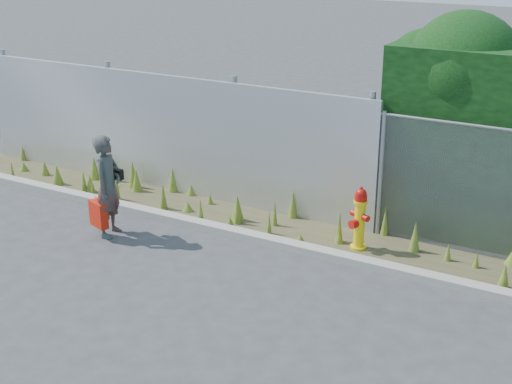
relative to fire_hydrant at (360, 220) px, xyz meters
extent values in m
plane|color=#39393B|center=(-1.00, -2.31, -0.50)|extent=(80.00, 80.00, 0.00)
cube|color=gray|center=(-1.00, -0.51, -0.44)|extent=(16.00, 0.22, 0.12)
cube|color=#433E26|center=(-1.00, 0.09, -0.49)|extent=(16.00, 1.20, 0.01)
cone|color=#50681F|center=(-3.97, 0.65, -0.25)|extent=(0.22, 0.22, 0.50)
cone|color=#50681F|center=(-1.54, 0.15, -0.26)|extent=(0.09, 0.09, 0.48)
cone|color=#50681F|center=(-5.39, -0.20, -0.28)|extent=(0.13, 0.13, 0.43)
cone|color=#50681F|center=(-2.16, -0.27, -0.40)|extent=(0.17, 0.17, 0.20)
cone|color=#50681F|center=(1.32, 0.25, -0.36)|extent=(0.11, 0.11, 0.28)
cone|color=#50681F|center=(1.75, 0.22, -0.37)|extent=(0.10, 0.10, 0.24)
cone|color=#50681F|center=(-0.36, 0.08, -0.23)|extent=(0.13, 0.13, 0.52)
cone|color=#50681F|center=(-2.13, -0.08, -0.26)|extent=(0.13, 0.13, 0.47)
cone|color=#50681F|center=(-3.56, 0.65, -0.39)|extent=(0.18, 0.18, 0.21)
cone|color=#50681F|center=(-2.19, 0.03, -0.26)|extent=(0.23, 0.23, 0.47)
cone|color=#50681F|center=(-6.20, -0.08, -0.37)|extent=(0.08, 0.08, 0.26)
cone|color=#50681F|center=(2.22, -0.23, -0.30)|extent=(0.17, 0.17, 0.39)
cone|color=#50681F|center=(0.18, 0.69, -0.24)|extent=(0.13, 0.13, 0.51)
cone|color=#50681F|center=(-3.16, -0.04, -0.40)|extent=(0.21, 0.21, 0.18)
cone|color=#50681F|center=(-1.44, 0.62, -0.24)|extent=(0.17, 0.17, 0.50)
cone|color=#50681F|center=(-3.01, 0.44, -0.39)|extent=(0.12, 0.12, 0.21)
cone|color=#50681F|center=(-4.57, 0.33, -0.27)|extent=(0.20, 0.20, 0.45)
cone|color=#50681F|center=(-5.39, 0.54, -0.22)|extent=(0.21, 0.21, 0.55)
cone|color=#50681F|center=(-5.72, 0.46, -0.26)|extent=(0.22, 0.22, 0.46)
cone|color=#50681F|center=(0.78, 0.32, -0.25)|extent=(0.17, 0.17, 0.49)
cone|color=#50681F|center=(-6.74, 0.14, -0.35)|extent=(0.18, 0.18, 0.30)
cone|color=#50681F|center=(-4.60, -0.20, -0.23)|extent=(0.11, 0.11, 0.53)
cone|color=#50681F|center=(-7.11, -0.36, -0.31)|extent=(0.10, 0.10, 0.37)
cone|color=#50681F|center=(-0.84, -0.32, -0.40)|extent=(0.19, 0.19, 0.18)
cone|color=#50681F|center=(-3.60, -0.15, -0.25)|extent=(0.15, 0.15, 0.49)
cone|color=#50681F|center=(-7.31, 0.12, -0.40)|extent=(0.20, 0.20, 0.20)
cone|color=#50681F|center=(-5.43, 0.30, -0.40)|extent=(0.09, 0.09, 0.18)
cone|color=#50681F|center=(-6.14, -0.13, -0.30)|extent=(0.24, 0.24, 0.38)
cone|color=#50681F|center=(-5.32, 0.26, -0.27)|extent=(0.18, 0.18, 0.46)
cone|color=#50681F|center=(-1.46, -0.19, -0.29)|extent=(0.09, 0.09, 0.40)
cone|color=#50681F|center=(-5.29, -0.14, -0.32)|extent=(0.19, 0.19, 0.35)
cone|color=#50681F|center=(-5.13, -0.26, -0.32)|extent=(0.08, 0.08, 0.34)
cone|color=#50681F|center=(-0.33, 0.02, -0.38)|extent=(0.14, 0.14, 0.23)
cone|color=#50681F|center=(-7.86, 0.63, -0.34)|extent=(0.14, 0.14, 0.32)
cone|color=#50681F|center=(-2.69, -0.33, -0.28)|extent=(0.12, 0.12, 0.42)
cone|color=#50681F|center=(-4.76, 0.46, -0.23)|extent=(0.20, 0.20, 0.53)
cube|color=silver|center=(-4.25, 0.69, 0.60)|extent=(8.50, 0.08, 2.20)
cylinder|color=gray|center=(-8.30, 0.81, 0.65)|extent=(0.10, 0.10, 2.30)
cylinder|color=gray|center=(-5.50, 0.81, 0.65)|extent=(0.10, 0.10, 2.30)
cylinder|color=gray|center=(-2.70, 0.81, 0.65)|extent=(0.10, 0.10, 2.30)
cylinder|color=gray|center=(-0.20, 0.81, 0.65)|extent=(0.10, 0.10, 2.30)
cylinder|color=gray|center=(0.05, 0.69, 0.53)|extent=(0.07, 0.07, 2.05)
sphere|color=black|center=(0.28, 1.82, 2.05)|extent=(1.26, 1.26, 1.26)
sphere|color=black|center=(0.92, 1.77, 2.07)|extent=(1.88, 1.88, 1.88)
cylinder|color=yellow|center=(0.00, 0.01, -0.47)|extent=(0.25, 0.25, 0.05)
cylinder|color=yellow|center=(0.00, 0.01, -0.11)|extent=(0.16, 0.16, 0.77)
cylinder|color=yellow|center=(0.00, 0.01, 0.29)|extent=(0.22, 0.22, 0.05)
cylinder|color=#B20F0A|center=(0.00, 0.01, 0.35)|extent=(0.19, 0.19, 0.09)
sphere|color=#B20F0A|center=(0.00, 0.01, 0.41)|extent=(0.17, 0.17, 0.17)
cylinder|color=#B20F0A|center=(0.00, 0.01, 0.50)|extent=(0.05, 0.05, 0.05)
cylinder|color=#B20F0A|center=(-0.13, 0.01, 0.06)|extent=(0.09, 0.10, 0.10)
cylinder|color=#B20F0A|center=(0.13, 0.01, 0.06)|extent=(0.09, 0.10, 0.10)
cylinder|color=#B20F0A|center=(0.00, -0.12, -0.05)|extent=(0.14, 0.11, 0.14)
imported|color=#0F6155|center=(-3.69, -1.44, 0.34)|extent=(0.53, 0.68, 1.67)
cube|color=red|center=(-3.77, -1.62, -0.10)|extent=(0.38, 0.14, 0.42)
cylinder|color=red|center=(-3.77, -1.62, 0.18)|extent=(0.18, 0.02, 0.02)
cube|color=black|center=(-3.67, -1.24, 0.48)|extent=(0.22, 0.09, 0.17)
camera|label=1|loc=(3.56, -9.49, 4.19)|focal=50.00mm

